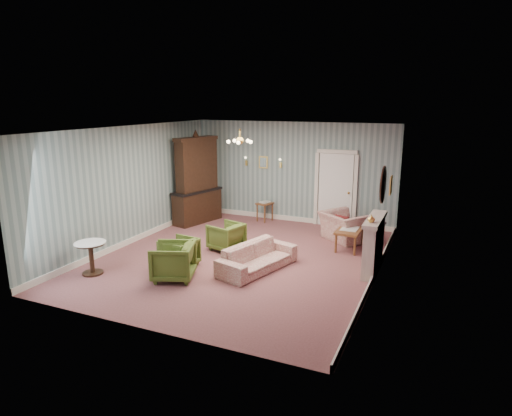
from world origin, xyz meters
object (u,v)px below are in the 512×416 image
at_px(sofa_chintz, 258,253).
at_px(side_table_black, 375,235).
at_px(dresser, 197,178).
at_px(olive_chair_b, 179,251).
at_px(fireplace, 374,245).
at_px(olive_chair_c, 226,235).
at_px(pedestal_table, 91,258).
at_px(wingback_chair, 345,222).
at_px(coffee_table, 349,239).
at_px(olive_chair_a, 173,260).

height_order(sofa_chintz, side_table_black, sofa_chintz).
distance_m(dresser, side_table_black, 5.24).
bearing_deg(olive_chair_b, side_table_black, 136.59).
bearing_deg(fireplace, olive_chair_c, -179.81).
relative_size(olive_chair_c, dresser, 0.27).
bearing_deg(pedestal_table, fireplace, 25.15).
bearing_deg(dresser, fireplace, -4.39).
bearing_deg(wingback_chair, pedestal_table, 82.59).
height_order(fireplace, coffee_table, fireplace).
relative_size(olive_chair_b, dresser, 0.26).
bearing_deg(fireplace, wingback_chair, 118.40).
bearing_deg(pedestal_table, olive_chair_b, 37.34).
xyz_separation_m(olive_chair_a, olive_chair_b, (-0.27, 0.62, -0.06)).
distance_m(side_table_black, pedestal_table, 6.49).
bearing_deg(coffee_table, dresser, 172.14).
height_order(wingback_chair, pedestal_table, wingback_chair).
distance_m(fireplace, pedestal_table, 5.82).
relative_size(olive_chair_b, side_table_black, 1.13).
bearing_deg(pedestal_table, wingback_chair, 45.47).
bearing_deg(olive_chair_c, fireplace, 105.29).
bearing_deg(olive_chair_c, olive_chair_b, -1.87).
bearing_deg(dresser, olive_chair_c, -29.63).
height_order(olive_chair_a, dresser, dresser).
bearing_deg(wingback_chair, dresser, 37.00).
bearing_deg(olive_chair_a, fireplace, 98.73).
relative_size(dresser, side_table_black, 4.30).
relative_size(wingback_chair, coffee_table, 1.12).
distance_m(olive_chair_a, sofa_chintz, 1.76).
bearing_deg(fireplace, pedestal_table, -154.85).
relative_size(sofa_chintz, coffee_table, 1.91).
relative_size(olive_chair_a, olive_chair_c, 1.12).
relative_size(sofa_chintz, pedestal_table, 2.76).
height_order(olive_chair_a, fireplace, fireplace).
bearing_deg(wingback_chair, olive_chair_a, 93.50).
distance_m(olive_chair_c, fireplace, 3.44).
xyz_separation_m(dresser, side_table_black, (5.13, -0.26, -1.01)).
height_order(olive_chair_a, wingback_chair, wingback_chair).
relative_size(olive_chair_b, pedestal_table, 1.00).
relative_size(sofa_chintz, fireplace, 1.35).
height_order(dresser, coffee_table, dresser).
bearing_deg(olive_chair_a, olive_chair_b, -177.14).
distance_m(dresser, fireplace, 5.71).
distance_m(olive_chair_a, dresser, 4.36).
height_order(side_table_black, pedestal_table, pedestal_table).
distance_m(wingback_chair, side_table_black, 0.85).
bearing_deg(sofa_chintz, side_table_black, -22.86).
bearing_deg(pedestal_table, sofa_chintz, 27.58).
bearing_deg(olive_chair_a, sofa_chintz, 109.31).
height_order(fireplace, side_table_black, fireplace).
bearing_deg(fireplace, coffee_table, 121.20).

